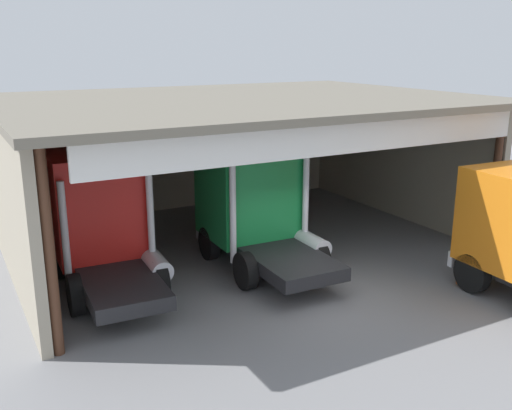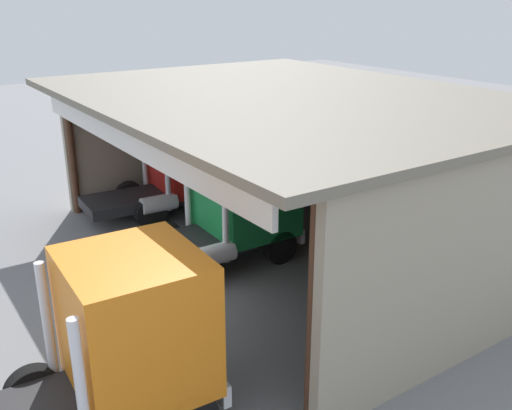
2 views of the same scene
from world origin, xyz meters
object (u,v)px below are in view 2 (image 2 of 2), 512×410
at_px(truck_orange_yard_outside, 123,341).
at_px(tool_cart, 477,250).
at_px(truck_red_center_right_bay, 185,159).
at_px(truck_green_left_bay, 236,200).
at_px(traffic_cone, 171,364).

height_order(truck_orange_yard_outside, tool_cart, truck_orange_yard_outside).
distance_m(truck_red_center_right_bay, truck_green_left_bay, 4.40).
bearing_deg(tool_cart, traffic_cone, -91.79).
xyz_separation_m(truck_green_left_bay, tool_cart, (4.47, 5.30, -1.26)).
relative_size(tool_cart, traffic_cone, 1.79).
xyz_separation_m(truck_green_left_bay, traffic_cone, (4.17, -4.24, -1.48)).
bearing_deg(truck_orange_yard_outside, truck_red_center_right_bay, 149.54).
bearing_deg(truck_orange_yard_outside, tool_cart, 95.29).
xyz_separation_m(truck_red_center_right_bay, tool_cart, (8.82, 4.70, -1.37)).
bearing_deg(tool_cart, truck_red_center_right_bay, -151.96).
relative_size(truck_red_center_right_bay, traffic_cone, 9.70).
bearing_deg(traffic_cone, truck_green_left_bay, 134.54).
bearing_deg(tool_cart, truck_green_left_bay, -130.11).
height_order(truck_red_center_right_bay, tool_cart, truck_red_center_right_bay).
relative_size(truck_red_center_right_bay, truck_orange_yard_outside, 1.19).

